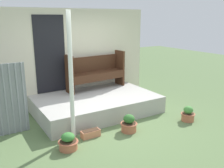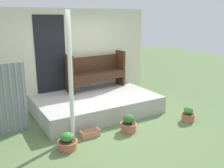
{
  "view_description": "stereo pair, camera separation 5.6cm",
  "coord_description": "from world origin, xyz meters",
  "px_view_note": "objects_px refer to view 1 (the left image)",
  "views": [
    {
      "loc": [
        -2.73,
        -4.43,
        2.36
      ],
      "look_at": [
        0.16,
        0.34,
        0.87
      ],
      "focal_mm": 40.0,
      "sensor_mm": 36.0,
      "label": 1
    },
    {
      "loc": [
        -2.68,
        -4.46,
        2.36
      ],
      "look_at": [
        0.16,
        0.34,
        0.87
      ],
      "focal_mm": 40.0,
      "sensor_mm": 36.0,
      "label": 2
    }
  ],
  "objects_px": {
    "support_post": "(71,78)",
    "flower_pot_middle": "(129,124)",
    "flower_pot_right": "(188,114)",
    "flower_pot_left": "(68,142)",
    "planter_box_rect": "(91,133)",
    "bench": "(96,70)"
  },
  "relations": [
    {
      "from": "support_post",
      "to": "flower_pot_middle",
      "type": "xyz_separation_m",
      "value": [
        1.13,
        -0.33,
        -1.08
      ]
    },
    {
      "from": "bench",
      "to": "flower_pot_right",
      "type": "bearing_deg",
      "value": -66.15
    },
    {
      "from": "flower_pot_left",
      "to": "planter_box_rect",
      "type": "distance_m",
      "value": 0.62
    },
    {
      "from": "support_post",
      "to": "flower_pot_left",
      "type": "height_order",
      "value": "support_post"
    },
    {
      "from": "flower_pot_left",
      "to": "flower_pot_middle",
      "type": "xyz_separation_m",
      "value": [
        1.39,
        0.03,
        0.02
      ]
    },
    {
      "from": "planter_box_rect",
      "to": "flower_pot_right",
      "type": "bearing_deg",
      "value": -10.91
    },
    {
      "from": "flower_pot_left",
      "to": "flower_pot_right",
      "type": "bearing_deg",
      "value": -4.33
    },
    {
      "from": "flower_pot_left",
      "to": "planter_box_rect",
      "type": "xyz_separation_m",
      "value": [
        0.57,
        0.23,
        -0.07
      ]
    },
    {
      "from": "support_post",
      "to": "flower_pot_right",
      "type": "xyz_separation_m",
      "value": [
        2.65,
        -0.59,
        -1.09
      ]
    },
    {
      "from": "flower_pot_right",
      "to": "bench",
      "type": "bearing_deg",
      "value": 118.46
    },
    {
      "from": "flower_pot_left",
      "to": "flower_pot_right",
      "type": "height_order",
      "value": "flower_pot_right"
    },
    {
      "from": "bench",
      "to": "flower_pot_left",
      "type": "xyz_separation_m",
      "value": [
        -1.67,
        -2.06,
        -0.81
      ]
    },
    {
      "from": "support_post",
      "to": "planter_box_rect",
      "type": "bearing_deg",
      "value": -23.24
    },
    {
      "from": "bench",
      "to": "flower_pot_middle",
      "type": "bearing_deg",
      "value": -102.45
    },
    {
      "from": "flower_pot_right",
      "to": "planter_box_rect",
      "type": "height_order",
      "value": "flower_pot_right"
    },
    {
      "from": "bench",
      "to": "flower_pot_right",
      "type": "xyz_separation_m",
      "value": [
        1.24,
        -2.28,
        -0.79
      ]
    },
    {
      "from": "support_post",
      "to": "flower_pot_right",
      "type": "bearing_deg",
      "value": -12.47
    },
    {
      "from": "support_post",
      "to": "flower_pot_middle",
      "type": "height_order",
      "value": "support_post"
    },
    {
      "from": "bench",
      "to": "flower_pot_right",
      "type": "height_order",
      "value": "bench"
    },
    {
      "from": "planter_box_rect",
      "to": "flower_pot_left",
      "type": "bearing_deg",
      "value": -158.23
    },
    {
      "from": "flower_pot_right",
      "to": "flower_pot_middle",
      "type": "bearing_deg",
      "value": 170.49
    },
    {
      "from": "support_post",
      "to": "flower_pot_left",
      "type": "xyz_separation_m",
      "value": [
        -0.26,
        -0.37,
        -1.11
      ]
    }
  ]
}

